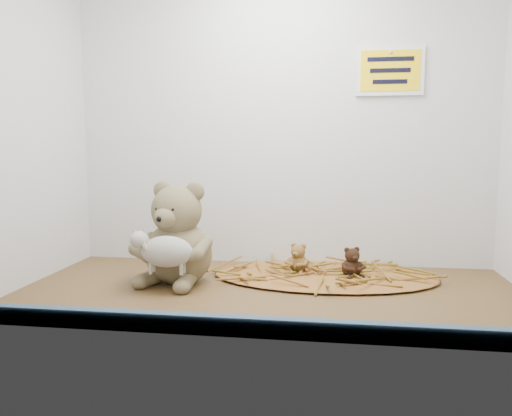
# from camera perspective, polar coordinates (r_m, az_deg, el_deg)

# --- Properties ---
(alcove_shell) EXTENTS (1.20, 0.60, 0.90)m
(alcove_shell) POSITION_cam_1_polar(r_m,az_deg,el_deg) (1.25, 1.99, 11.96)
(alcove_shell) COLOR #463018
(alcove_shell) RESTS_ON ground
(front_rail) EXTENTS (1.19, 0.02, 0.04)m
(front_rail) POSITION_cam_1_polar(r_m,az_deg,el_deg) (0.93, -0.69, -13.38)
(front_rail) COLOR #344E63
(front_rail) RESTS_ON shelf_floor
(straw_bed) EXTENTS (0.59, 0.34, 0.01)m
(straw_bed) POSITION_cam_1_polar(r_m,az_deg,el_deg) (1.34, 7.81, -7.61)
(straw_bed) COLOR brown
(straw_bed) RESTS_ON shelf_floor
(main_teddy) EXTENTS (0.25, 0.26, 0.26)m
(main_teddy) POSITION_cam_1_polar(r_m,az_deg,el_deg) (1.27, -8.88, -2.76)
(main_teddy) COLOR olive
(main_teddy) RESTS_ON shelf_floor
(toy_lamb) EXTENTS (0.16, 0.10, 0.10)m
(toy_lamb) POSITION_cam_1_polar(r_m,az_deg,el_deg) (1.19, -10.15, -4.93)
(toy_lamb) COLOR #B2AFA0
(toy_lamb) RESTS_ON main_teddy
(mini_teddy_tan) EXTENTS (0.08, 0.08, 0.08)m
(mini_teddy_tan) POSITION_cam_1_polar(r_m,az_deg,el_deg) (1.34, 4.84, -5.57)
(mini_teddy_tan) COLOR olive
(mini_teddy_tan) RESTS_ON straw_bed
(mini_teddy_brown) EXTENTS (0.08, 0.08, 0.08)m
(mini_teddy_brown) POSITION_cam_1_polar(r_m,az_deg,el_deg) (1.32, 10.90, -5.94)
(mini_teddy_brown) COLOR black
(mini_teddy_brown) RESTS_ON straw_bed
(wall_sign) EXTENTS (0.16, 0.01, 0.11)m
(wall_sign) POSITION_cam_1_polar(r_m,az_deg,el_deg) (1.47, 15.06, 14.91)
(wall_sign) COLOR yellow
(wall_sign) RESTS_ON back_wall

